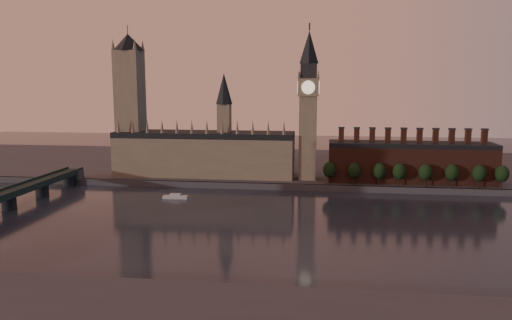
# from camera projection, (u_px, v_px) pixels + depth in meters

# --- Properties ---
(ground) EXTENTS (900.00, 900.00, 0.00)m
(ground) POSITION_uv_depth(u_px,v_px,m) (280.00, 228.00, 245.34)
(ground) COLOR black
(ground) RESTS_ON ground
(north_bank) EXTENTS (900.00, 182.00, 4.00)m
(north_bank) POSITION_uv_depth(u_px,v_px,m) (297.00, 166.00, 419.56)
(north_bank) COLOR #424247
(north_bank) RESTS_ON ground
(palace_of_westminster) EXTENTS (130.00, 30.30, 74.00)m
(palace_of_westminster) POSITION_uv_depth(u_px,v_px,m) (205.00, 151.00, 362.94)
(palace_of_westminster) COLOR #80705B
(palace_of_westminster) RESTS_ON north_bank
(victoria_tower) EXTENTS (24.00, 24.00, 108.00)m
(victoria_tower) POSITION_uv_depth(u_px,v_px,m) (130.00, 99.00, 364.46)
(victoria_tower) COLOR #80705B
(victoria_tower) RESTS_ON north_bank
(big_ben) EXTENTS (15.00, 15.00, 107.00)m
(big_ben) POSITION_uv_depth(u_px,v_px,m) (308.00, 104.00, 343.30)
(big_ben) COLOR #80705B
(big_ben) RESTS_ON north_bank
(chimney_block) EXTENTS (110.00, 25.00, 37.00)m
(chimney_block) POSITION_uv_depth(u_px,v_px,m) (410.00, 162.00, 340.26)
(chimney_block) COLOR #51291F
(chimney_block) RESTS_ON north_bank
(embankment_tree_0) EXTENTS (8.60, 8.60, 14.88)m
(embankment_tree_0) POSITION_uv_depth(u_px,v_px,m) (329.00, 170.00, 333.24)
(embankment_tree_0) COLOR black
(embankment_tree_0) RESTS_ON north_bank
(embankment_tree_1) EXTENTS (8.60, 8.60, 14.88)m
(embankment_tree_1) POSITION_uv_depth(u_px,v_px,m) (354.00, 171.00, 330.28)
(embankment_tree_1) COLOR black
(embankment_tree_1) RESTS_ON north_bank
(embankment_tree_2) EXTENTS (8.60, 8.60, 14.88)m
(embankment_tree_2) POSITION_uv_depth(u_px,v_px,m) (379.00, 171.00, 329.10)
(embankment_tree_2) COLOR black
(embankment_tree_2) RESTS_ON north_bank
(embankment_tree_3) EXTENTS (8.60, 8.60, 14.88)m
(embankment_tree_3) POSITION_uv_depth(u_px,v_px,m) (399.00, 172.00, 326.72)
(embankment_tree_3) COLOR black
(embankment_tree_3) RESTS_ON north_bank
(embankment_tree_4) EXTENTS (8.60, 8.60, 14.88)m
(embankment_tree_4) POSITION_uv_depth(u_px,v_px,m) (425.00, 172.00, 323.89)
(embankment_tree_4) COLOR black
(embankment_tree_4) RESTS_ON north_bank
(embankment_tree_5) EXTENTS (8.60, 8.60, 14.88)m
(embankment_tree_5) POSITION_uv_depth(u_px,v_px,m) (452.00, 173.00, 322.85)
(embankment_tree_5) COLOR black
(embankment_tree_5) RESTS_ON north_bank
(embankment_tree_6) EXTENTS (8.60, 8.60, 14.88)m
(embankment_tree_6) POSITION_uv_depth(u_px,v_px,m) (479.00, 173.00, 320.36)
(embankment_tree_6) COLOR black
(embankment_tree_6) RESTS_ON north_bank
(embankment_tree_7) EXTENTS (8.60, 8.60, 14.88)m
(embankment_tree_7) POSITION_uv_depth(u_px,v_px,m) (502.00, 174.00, 318.24)
(embankment_tree_7) COLOR black
(embankment_tree_7) RESTS_ON north_bank
(river_boat) EXTENTS (15.58, 5.14, 3.08)m
(river_boat) POSITION_uv_depth(u_px,v_px,m) (175.00, 197.00, 308.79)
(river_boat) COLOR #BDBDBD
(river_boat) RESTS_ON ground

